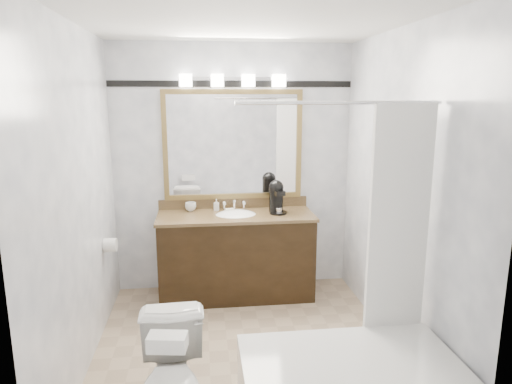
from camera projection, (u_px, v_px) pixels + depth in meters
room at (246, 197)px, 3.39m from camera, size 2.42×2.62×2.52m
vanity at (236, 254)px, 4.55m from camera, size 1.53×0.58×0.97m
mirror at (233, 145)px, 4.59m from camera, size 1.40×0.04×1.10m
vanity_light_bar at (233, 80)px, 4.40m from camera, size 1.02×0.14×0.12m
accent_stripe at (232, 84)px, 4.47m from camera, size 2.40×0.01×0.06m
bathtub at (351, 381)px, 2.79m from camera, size 1.30×0.75×1.96m
tp_roll at (110, 245)px, 4.02m from camera, size 0.11×0.12×0.12m
tissue_box at (167, 342)px, 2.35m from camera, size 0.21×0.14×0.08m
coffee_maker at (276, 196)px, 4.50m from camera, size 0.17×0.21×0.33m
cup_left at (191, 207)px, 4.59m from camera, size 0.14×0.14×0.09m
soap_bottle_a at (216, 205)px, 4.60m from camera, size 0.06×0.06×0.11m
soap_bar at (230, 210)px, 4.57m from camera, size 0.10×0.07×0.03m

